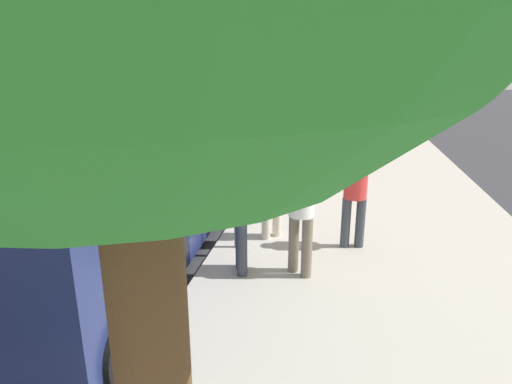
% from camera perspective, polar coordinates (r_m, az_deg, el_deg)
% --- Properties ---
extents(ground_plane, '(80.00, 80.00, 0.00)m').
position_cam_1_polar(ground_plane, '(7.96, -10.52, -4.59)').
color(ground_plane, '#2D2D33').
extents(sidewalk_slab, '(5.00, 32.00, 0.15)m').
position_cam_1_polar(sidewalk_slab, '(7.48, 15.52, -5.78)').
color(sidewalk_slab, '#9E998E').
rests_on(sidewalk_slab, ground).
extents(parking_meter_near, '(0.14, 0.18, 1.52)m').
position_cam_1_polar(parking_meter_near, '(6.33, -2.67, 1.28)').
color(parking_meter_near, gray).
rests_on(parking_meter_near, sidewalk_slab).
extents(parking_meter_far, '(0.14, 0.18, 1.52)m').
position_cam_1_polar(parking_meter_far, '(10.59, 2.78, 7.75)').
color(parking_meter_far, gray).
rests_on(parking_meter_far, sidewalk_slab).
extents(pedestrian_in_red, '(0.36, 0.34, 1.63)m').
position_cam_1_polar(pedestrian_in_red, '(6.55, 12.97, 0.47)').
color(pedestrian_in_red, '#383D47').
rests_on(pedestrian_in_red, sidewalk_slab).
extents(pedestrian_in_orange, '(0.34, 0.34, 1.78)m').
position_cam_1_polar(pedestrian_in_orange, '(6.71, 2.13, 2.15)').
color(pedestrian_in_orange, beige).
rests_on(pedestrian_in_orange, sidewalk_slab).
extents(pedestrian_in_white, '(0.34, 0.34, 1.73)m').
position_cam_1_polar(pedestrian_in_white, '(5.56, 6.02, -1.53)').
color(pedestrian_in_white, '#726656').
rests_on(pedestrian_in_white, sidewalk_slab).
extents(pedestrian_in_yellow, '(0.34, 0.35, 1.81)m').
position_cam_1_polar(pedestrian_in_yellow, '(5.58, -2.03, -0.76)').
color(pedestrian_in_yellow, '#383D47').
rests_on(pedestrian_in_yellow, sidewalk_slab).
extents(parked_van, '(2.25, 5.25, 2.15)m').
position_cam_1_polar(parked_van, '(6.12, -18.29, -0.42)').
color(parked_van, navy).
rests_on(parked_van, ground).
extents(parked_sedan_ahead, '(2.02, 4.44, 1.65)m').
position_cam_1_polar(parked_sedan_ahead, '(13.49, -2.69, 7.94)').
color(parked_sedan_ahead, black).
rests_on(parked_sedan_ahead, ground).
extents(traffic_light_corner, '(2.48, 0.42, 5.20)m').
position_cam_1_polar(traffic_light_corner, '(21.33, -16.41, 18.15)').
color(traffic_light_corner, black).
rests_on(traffic_light_corner, ground).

